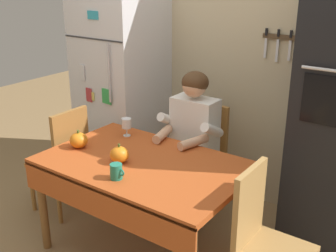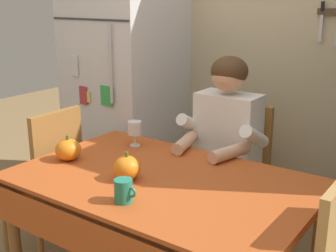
{
  "view_description": "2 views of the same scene",
  "coord_description": "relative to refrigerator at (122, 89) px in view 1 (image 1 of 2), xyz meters",
  "views": [
    {
      "loc": [
        1.65,
        -1.93,
        1.97
      ],
      "look_at": [
        0.09,
        0.26,
        0.97
      ],
      "focal_mm": 45.05,
      "sensor_mm": 36.0,
      "label": 1
    },
    {
      "loc": [
        1.14,
        -1.46,
        1.56
      ],
      "look_at": [
        -0.05,
        0.22,
        0.96
      ],
      "focal_mm": 47.42,
      "sensor_mm": 36.0,
      "label": 2
    }
  ],
  "objects": [
    {
      "name": "coffee_mug",
      "position": [
        0.97,
        -1.16,
        -0.11
      ],
      "size": [
        0.11,
        0.08,
        0.1
      ],
      "color": "#237F66",
      "rests_on": "dining_table"
    },
    {
      "name": "chair_behind_person",
      "position": [
        0.95,
        -0.09,
        -0.39
      ],
      "size": [
        0.4,
        0.4,
        0.93
      ],
      "color": "#9E6B33",
      "rests_on": "ground"
    },
    {
      "name": "pumpkin_medium",
      "position": [
        0.82,
        -0.97,
        -0.1
      ],
      "size": [
        0.13,
        0.13,
        0.13
      ],
      "color": "orange",
      "rests_on": "dining_table"
    },
    {
      "name": "chair_left_side",
      "position": [
        0.05,
        -0.8,
        -0.39
      ],
      "size": [
        0.4,
        0.4,
        0.93
      ],
      "color": "#9E6B33",
      "rests_on": "ground"
    },
    {
      "name": "seated_person",
      "position": [
        0.95,
        -0.28,
        -0.16
      ],
      "size": [
        0.47,
        0.55,
        1.25
      ],
      "color": "#38384C",
      "rests_on": "ground"
    },
    {
      "name": "chair_right_side",
      "position": [
        1.85,
        -0.89,
        -0.39
      ],
      "size": [
        0.4,
        0.4,
        0.93
      ],
      "color": "tan",
      "rests_on": "ground"
    },
    {
      "name": "refrigerator",
      "position": [
        0.0,
        0.0,
        0.0
      ],
      "size": [
        0.68,
        0.71,
        1.8
      ],
      "color": "silver",
      "rests_on": "ground"
    },
    {
      "name": "wine_glass",
      "position": [
        0.55,
        -0.57,
        -0.06
      ],
      "size": [
        0.08,
        0.08,
        0.14
      ],
      "color": "white",
      "rests_on": "dining_table"
    },
    {
      "name": "back_wall_assembly",
      "position": [
        1.0,
        0.39,
        0.4
      ],
      "size": [
        3.7,
        0.13,
        2.6
      ],
      "color": "#BCAD89",
      "rests_on": "ground"
    },
    {
      "name": "pumpkin_large",
      "position": [
        0.41,
        -0.95,
        -0.1
      ],
      "size": [
        0.13,
        0.13,
        0.13
      ],
      "color": "orange",
      "rests_on": "dining_table"
    },
    {
      "name": "dining_table",
      "position": [
        0.95,
        -0.88,
        -0.24
      ],
      "size": [
        1.4,
        0.9,
        0.74
      ],
      "color": "brown",
      "rests_on": "ground"
    }
  ]
}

